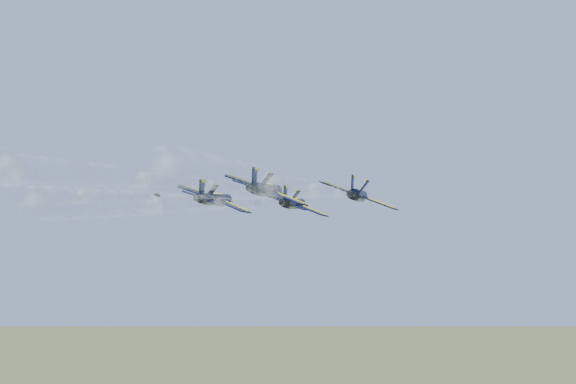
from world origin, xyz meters
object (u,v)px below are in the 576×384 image
at_px(jet_slot, 267,190).
at_px(jet_left, 216,199).
at_px(jet_right, 358,195).
at_px(jet_lead, 294,203).

bearing_deg(jet_slot, jet_left, 136.81).
bearing_deg(jet_left, jet_right, -1.83).
xyz_separation_m(jet_left, jet_slot, (13.60, -7.13, 0.00)).
bearing_deg(jet_lead, jet_left, -140.52).
bearing_deg(jet_right, jet_lead, 140.04).
xyz_separation_m(jet_right, jet_slot, (-9.75, -12.82, 0.00)).
bearing_deg(jet_left, jet_lead, 39.48).
distance_m(jet_left, jet_right, 24.03).
xyz_separation_m(jet_left, jet_right, (23.35, 5.69, 0.00)).
relative_size(jet_lead, jet_slot, 1.00).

